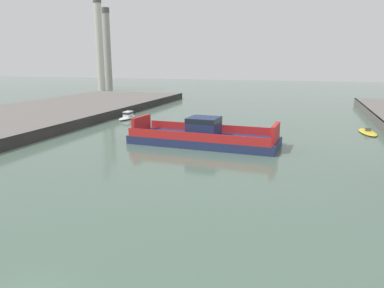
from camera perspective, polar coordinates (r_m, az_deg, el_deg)
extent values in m
cube|color=navy|center=(48.66, 1.86, 0.60)|extent=(20.19, 7.95, 1.10)
cube|color=red|center=(51.59, 3.09, 2.55)|extent=(19.03, 1.17, 1.10)
cube|color=red|center=(45.32, 0.48, 1.10)|extent=(19.03, 1.17, 1.10)
cube|color=navy|center=(48.30, 1.88, 2.73)|extent=(4.17, 3.99, 2.57)
cube|color=black|center=(48.14, 1.88, 3.82)|extent=(4.21, 4.03, 0.60)
cube|color=red|center=(46.21, 13.00, 1.69)|extent=(0.76, 4.83, 2.20)
cube|color=red|center=(52.10, -7.99, 3.16)|extent=(0.76, 4.83, 2.20)
ellipsoid|color=yellow|center=(62.33, 25.97, 1.68)|extent=(2.92, 6.64, 0.35)
cube|color=#4C4C51|center=(62.26, 26.00, 2.07)|extent=(0.79, 0.49, 0.50)
ellipsoid|color=white|center=(70.81, -10.19, 4.08)|extent=(1.81, 5.66, 0.51)
cube|color=silver|center=(71.08, -10.06, 4.72)|extent=(1.25, 1.99, 0.96)
cube|color=black|center=(71.06, -10.06, 4.81)|extent=(1.29, 2.04, 0.29)
cylinder|color=beige|center=(139.60, -14.37, 14.85)|extent=(2.67, 2.67, 32.87)
cylinder|color=#4C4C4C|center=(141.05, -14.75, 21.12)|extent=(2.88, 2.88, 2.00)
cylinder|color=#9E998E|center=(149.89, -13.18, 14.36)|extent=(2.63, 2.63, 30.76)
cylinder|color=#4C4C4C|center=(151.00, -13.48, 19.81)|extent=(2.84, 2.84, 2.00)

